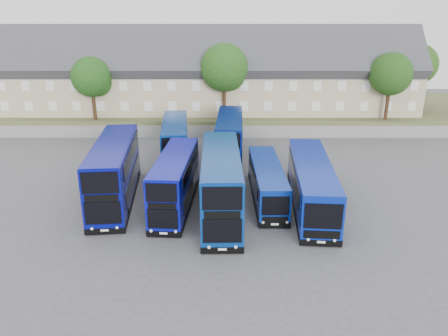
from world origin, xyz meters
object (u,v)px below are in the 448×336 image
(dd_front_left, at_px, (115,173))
(tree_west, at_px, (93,78))
(dd_front_mid, at_px, (175,182))
(tree_far, at_px, (418,66))
(tree_mid, at_px, (225,69))
(tree_east, at_px, (392,76))
(coach_east_a, at_px, (267,183))

(dd_front_left, xyz_separation_m, tree_west, (-7.03, 20.17, 4.66))
(dd_front_mid, height_order, tree_far, tree_far)
(tree_mid, relative_size, tree_far, 1.06)
(tree_far, bearing_deg, dd_front_mid, -136.52)
(dd_front_mid, distance_m, tree_far, 41.67)
(dd_front_mid, height_order, tree_mid, tree_mid)
(dd_front_left, height_order, dd_front_mid, dd_front_left)
(dd_front_left, relative_size, tree_east, 1.52)
(coach_east_a, distance_m, tree_east, 26.64)
(tree_west, bearing_deg, tree_far, 9.46)
(dd_front_left, relative_size, dd_front_mid, 1.16)
(tree_west, distance_m, tree_east, 36.00)
(dd_front_mid, xyz_separation_m, tree_far, (29.96, 28.41, 5.67))
(dd_front_left, height_order, tree_west, tree_west)
(dd_front_mid, height_order, tree_east, tree_east)
(coach_east_a, relative_size, tree_east, 1.33)
(dd_front_left, bearing_deg, tree_mid, 61.17)
(tree_mid, height_order, tree_east, tree_mid)
(dd_front_left, distance_m, coach_east_a, 12.38)
(dd_front_mid, bearing_deg, tree_mid, 83.36)
(tree_west, bearing_deg, dd_front_left, -70.80)
(dd_front_left, xyz_separation_m, tree_east, (28.97, 20.17, 5.00))
(tree_west, height_order, tree_east, tree_east)
(dd_front_mid, relative_size, tree_mid, 1.16)
(tree_west, relative_size, tree_mid, 0.83)
(tree_mid, height_order, tree_far, tree_mid)
(dd_front_left, bearing_deg, dd_front_mid, -19.19)
(dd_front_left, height_order, tree_east, tree_east)
(coach_east_a, xyz_separation_m, tree_far, (22.64, 26.94, 6.29))
(dd_front_left, distance_m, dd_front_mid, 5.18)
(coach_east_a, xyz_separation_m, tree_west, (-19.36, 19.94, 5.61))
(tree_east, xyz_separation_m, tree_far, (6.00, 7.00, 0.34))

